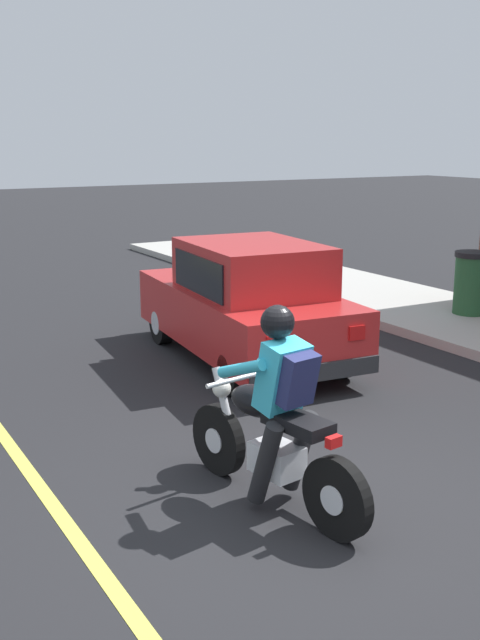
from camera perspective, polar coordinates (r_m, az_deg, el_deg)
ground_plane at (r=6.08m, az=6.22°, el=-14.11°), size 80.00×80.00×0.00m
motorcycle_with_rider at (r=5.86m, az=2.68°, el=-7.87°), size 0.66×2.01×1.62m
car_hatchback at (r=9.62m, az=0.45°, el=1.29°), size 2.00×3.92×1.57m
trash_bin at (r=12.25m, az=17.21°, el=2.75°), size 0.56×0.56×0.98m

